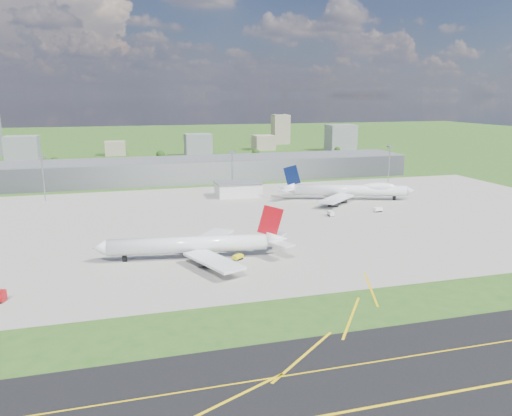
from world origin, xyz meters
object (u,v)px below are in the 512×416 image
object	(u,v)px
airliner_red_twin	(196,245)
tug_yellow	(238,257)
van_white_near	(331,214)
airliner_blue_quad	(350,190)
van_white_far	(378,210)

from	to	relation	value
airliner_red_twin	tug_yellow	size ratio (longest dim) A/B	16.43
van_white_near	airliner_red_twin	bearing A→B (deg)	127.01
airliner_blue_quad	van_white_far	size ratio (longest dim) A/B	16.04
airliner_red_twin	van_white_near	distance (m)	89.87
tug_yellow	van_white_far	world-z (taller)	van_white_far
tug_yellow	airliner_blue_quad	bearing A→B (deg)	12.16
tug_yellow	van_white_near	world-z (taller)	van_white_near
airliner_red_twin	tug_yellow	bearing A→B (deg)	166.82
airliner_blue_quad	airliner_red_twin	bearing A→B (deg)	-122.59
airliner_blue_quad	van_white_near	size ratio (longest dim) A/B	14.85
airliner_red_twin	van_white_far	world-z (taller)	airliner_red_twin
airliner_red_twin	van_white_near	world-z (taller)	airliner_red_twin
airliner_blue_quad	van_white_far	xyz separation A→B (m)	(0.52, -32.46, -4.42)
airliner_red_twin	van_white_far	bearing A→B (deg)	-146.32
van_white_near	van_white_far	world-z (taller)	van_white_near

